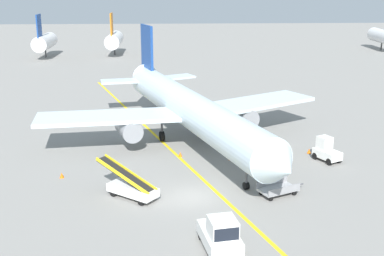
% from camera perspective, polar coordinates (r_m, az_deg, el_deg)
% --- Properties ---
extents(ground_plane, '(300.00, 300.00, 0.00)m').
position_cam_1_polar(ground_plane, '(36.38, 0.03, -7.90)').
color(ground_plane, gray).
extents(taxi_line_yellow, '(25.88, 75.89, 0.01)m').
position_cam_1_polar(taxi_line_yellow, '(40.99, 0.28, -4.99)').
color(taxi_line_yellow, yellow).
rests_on(taxi_line_yellow, ground).
extents(airliner, '(27.62, 34.37, 10.10)m').
position_cam_1_polar(airliner, '(47.22, -0.42, 2.28)').
color(airliner, silver).
rests_on(airliner, ground).
extents(pushback_tug, '(2.49, 3.87, 2.20)m').
position_cam_1_polar(pushback_tug, '(29.37, 3.28, -12.08)').
color(pushback_tug, silver).
rests_on(pushback_tug, ground).
extents(baggage_tug_near_wing, '(2.26, 2.73, 2.10)m').
position_cam_1_polar(baggage_tug_near_wing, '(44.66, 15.07, -2.49)').
color(baggage_tug_near_wing, silver).
rests_on(baggage_tug_near_wing, ground).
extents(belt_loader_forward_hold, '(2.37, 5.16, 2.59)m').
position_cam_1_polar(belt_loader_forward_hold, '(45.77, 8.85, -1.84)').
color(belt_loader_forward_hold, silver).
rests_on(belt_loader_forward_hold, ground).
extents(belt_loader_aft_hold, '(4.72, 4.04, 2.59)m').
position_cam_1_polar(belt_loader_aft_hold, '(36.33, -6.93, -6.72)').
color(belt_loader_aft_hold, silver).
rests_on(belt_loader_aft_hold, ground).
extents(baggage_cart_loaded, '(3.74, 2.60, 0.94)m').
position_cam_1_polar(baggage_cart_loaded, '(37.07, 9.80, -6.88)').
color(baggage_cart_loaded, '#A5A5A8').
rests_on(baggage_cart_loaded, ground).
extents(ground_crew_marshaller, '(0.36, 0.24, 1.70)m').
position_cam_1_polar(ground_crew_marshaller, '(41.10, 8.34, -3.77)').
color(ground_crew_marshaller, '#26262D').
rests_on(ground_crew_marshaller, ground).
extents(ground_crew_wing_walker, '(0.36, 0.24, 1.70)m').
position_cam_1_polar(ground_crew_wing_walker, '(39.17, 9.42, -4.86)').
color(ground_crew_wing_walker, '#26262D').
rests_on(ground_crew_wing_walker, ground).
extents(safety_cone_nose_left, '(0.36, 0.36, 0.44)m').
position_cam_1_polar(safety_cone_nose_left, '(44.32, -1.35, -3.01)').
color(safety_cone_nose_left, orange).
rests_on(safety_cone_nose_left, ground).
extents(safety_cone_nose_right, '(0.36, 0.36, 0.44)m').
position_cam_1_polar(safety_cone_nose_right, '(40.99, -14.65, -5.24)').
color(safety_cone_nose_right, orange).
rests_on(safety_cone_nose_right, ground).
extents(safety_cone_wingtip_left, '(0.36, 0.36, 0.44)m').
position_cam_1_polar(safety_cone_wingtip_left, '(46.35, 13.22, -2.58)').
color(safety_cone_wingtip_left, orange).
rests_on(safety_cone_wingtip_left, ground).
extents(safety_cone_wingtip_right, '(0.36, 0.36, 0.44)m').
position_cam_1_polar(safety_cone_wingtip_right, '(53.01, 4.30, 0.24)').
color(safety_cone_wingtip_right, orange).
rests_on(safety_cone_wingtip_right, ground).
extents(safety_cone_tail_area, '(0.36, 0.36, 0.44)m').
position_cam_1_polar(safety_cone_tail_area, '(43.60, 4.45, -3.40)').
color(safety_cone_tail_area, orange).
rests_on(safety_cone_tail_area, ground).
extents(distant_aircraft_far_left, '(3.00, 10.10, 8.80)m').
position_cam_1_polar(distant_aircraft_far_left, '(105.81, -16.49, 9.45)').
color(distant_aircraft_far_left, silver).
rests_on(distant_aircraft_far_left, ground).
extents(distant_aircraft_mid_left, '(3.00, 10.10, 8.80)m').
position_cam_1_polar(distant_aircraft_mid_left, '(106.42, -8.89, 9.96)').
color(distant_aircraft_mid_left, silver).
rests_on(distant_aircraft_mid_left, ground).
extents(distant_aircraft_mid_right, '(3.00, 10.10, 8.80)m').
position_cam_1_polar(distant_aircraft_mid_right, '(120.12, 20.94, 9.82)').
color(distant_aircraft_mid_right, silver).
rests_on(distant_aircraft_mid_right, ground).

